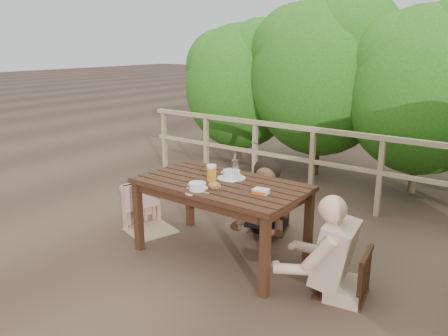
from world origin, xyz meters
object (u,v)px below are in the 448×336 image
Objects in this scene: bread_roll at (214,186)px; beer_glass at (212,174)px; chair_left at (149,190)px; table at (221,220)px; woman at (271,173)px; diner_right at (352,217)px; chair_right at (345,251)px; soup_near at (198,187)px; soup_far at (231,175)px; chair_far at (269,194)px; bottle at (235,168)px; tumbler at (219,190)px; butter_tub at (261,192)px.

bread_roll is 0.73× the size of beer_glass.
chair_left is at bearing 177.67° from beer_glass.
bread_roll is at bearing -69.94° from table.
table is 0.46m from bread_roll.
woman is 0.93× the size of diner_right.
chair_right is 1.40m from soup_near.
woman is 4.74× the size of soup_far.
chair_left is at bearing 81.88° from diner_right.
chair_far is at bearing 86.62° from table.
woman is at bearing 86.56° from soup_near.
chair_right is at bearing 128.37° from woman.
soup_near reaches higher than bread_roll.
bottle is (1.06, 0.15, 0.40)m from chair_left.
table is 6.24× the size of soup_near.
soup_far is 1.55× the size of beer_glass.
beer_glass reaches higher than chair_right.
table is 8.94× the size of beer_glass.
tumbler is (0.17, -0.26, 0.41)m from table.
chair_right is at bearing -72.64° from chair_left.
chair_far is 3.13× the size of bottle.
tumbler is at bearing -74.57° from bottle.
tumbler is (0.12, -1.12, 0.12)m from woman.
soup_near is (-0.07, -1.16, 0.38)m from chair_far.
woman is 1.13m from tumbler.
chair_far reaches higher than bread_roll.
beer_glass is at bearing -96.13° from chair_right.
chair_left is 0.69× the size of diner_right.
soup_far reaches higher than tumbler.
table is at bearing 28.73° from beer_glass.
woman reaches higher than soup_far.
table is 1.99× the size of chair_right.
woman is 0.70m from soup_far.
chair_right is 3.04× the size of bottle.
chair_left reaches higher than soup_far.
chair_right is 11.19× the size of tumbler.
soup_near is 0.49m from bottle.
chair_left is 7.43× the size of bread_roll.
soup_near is at bearing -92.44° from soup_far.
butter_tub is at bearing -25.38° from soup_far.
bottle reaches higher than bread_roll.
bottle is at bearing 73.83° from woman.
soup_near is 0.50m from soup_far.
chair_right is at bearing 14.73° from soup_near.
butter_tub is at bearing 17.37° from bread_roll.
tumbler is (-1.10, -0.28, 0.38)m from chair_right.
soup_far is (-1.31, 0.16, 0.09)m from diner_right.
table is at bearing -97.94° from chair_right.
bread_roll is at bearing 73.89° from woman.
bottle is (0.06, -0.03, 0.09)m from soup_far.
chair_far is 0.83m from bottle.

